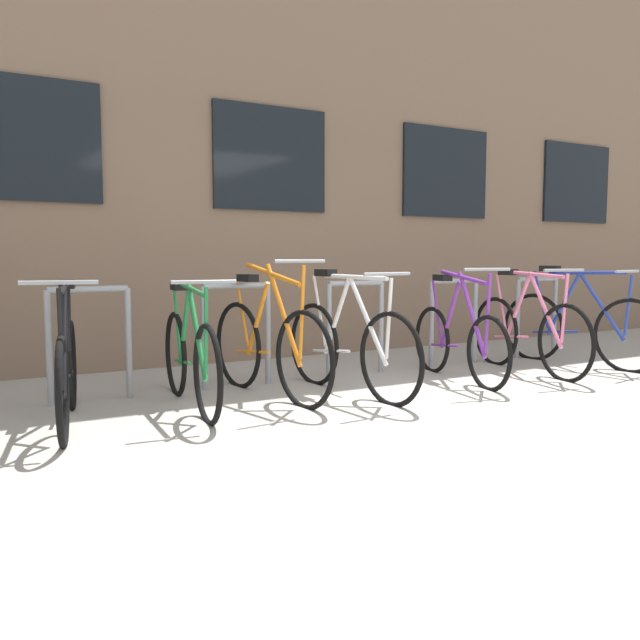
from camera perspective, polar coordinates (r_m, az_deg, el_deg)
name	(u,v)px	position (r m, az deg, el deg)	size (l,w,h in m)	color
ground_plane	(474,421)	(4.64, 13.18, -8.47)	(42.00, 42.00, 0.00)	#9E998E
storefront_building	(174,150)	(10.45, -12.49, 14.11)	(28.00, 6.76, 5.42)	#7A604C
bike_rack	(299,321)	(5.90, -1.82, -0.06)	(6.63, 0.05, 0.89)	gray
bicycle_blue	(578,327)	(7.27, 21.40, -0.54)	(0.47, 1.78, 1.04)	black
bicycle_purple	(458,339)	(6.10, 11.84, -1.65)	(0.46, 1.60, 1.04)	black
bicycle_black	(67,369)	(4.68, -20.99, -3.95)	(0.50, 1.65, 0.99)	black
bicycle_white	(349,345)	(5.37, 2.52, -2.19)	(0.44, 1.76, 1.03)	black
bicycle_orange	(268,346)	(5.27, -4.48, -2.27)	(0.44, 1.74, 1.11)	black
bicycle_pink	(528,332)	(6.68, 17.50, -0.97)	(0.44, 1.72, 1.02)	black
bicycle_green	(190,357)	(4.96, -11.17, -3.14)	(0.44, 1.71, 0.97)	black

